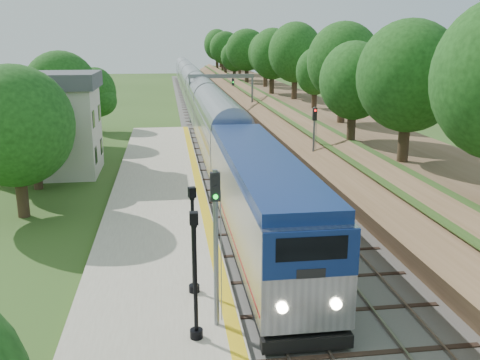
{
  "coord_description": "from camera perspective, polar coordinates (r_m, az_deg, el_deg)",
  "views": [
    {
      "loc": [
        -4.44,
        -13.29,
        10.47
      ],
      "look_at": [
        -0.5,
        15.49,
        2.8
      ],
      "focal_mm": 40.0,
      "sensor_mm": 36.0,
      "label": 1
    }
  ],
  "objects": [
    {
      "name": "station_building",
      "position": [
        44.79,
        -20.13,
        5.7
      ],
      "size": [
        8.6,
        6.6,
        8.0
      ],
      "color": "beige",
      "rests_on": "ground"
    },
    {
      "name": "lamppost_mid",
      "position": [
        18.53,
        -4.79,
        -10.95
      ],
      "size": [
        0.46,
        0.46,
        4.61
      ],
      "color": "black",
      "rests_on": "platform"
    },
    {
      "name": "embankment",
      "position": [
        75.25,
        3.63,
        8.27
      ],
      "size": [
        10.64,
        170.0,
        11.7
      ],
      "color": "brown",
      "rests_on": "ground"
    },
    {
      "name": "train",
      "position": [
        79.94,
        -4.63,
        8.97
      ],
      "size": [
        3.25,
        130.1,
        4.78
      ],
      "color": "black",
      "rests_on": "trackbed"
    },
    {
      "name": "yellow_stripe",
      "position": [
        31.04,
        -3.52,
        -4.19
      ],
      "size": [
        0.55,
        68.0,
        0.01
      ],
      "primitive_type": "cube",
      "color": "gold",
      "rests_on": "platform"
    },
    {
      "name": "signal_platform",
      "position": [
        18.72,
        -2.61,
        -5.56
      ],
      "size": [
        0.34,
        0.27,
        5.83
      ],
      "color": "slate",
      "rests_on": "platform"
    },
    {
      "name": "lamppost_far",
      "position": [
        21.78,
        -5.01,
        -7.07
      ],
      "size": [
        0.44,
        0.44,
        4.48
      ],
      "color": "black",
      "rests_on": "platform"
    },
    {
      "name": "trackbed",
      "position": [
        74.3,
        -2.76,
        6.73
      ],
      "size": [
        9.5,
        170.0,
        0.28
      ],
      "color": "#4C4944",
      "rests_on": "ground"
    },
    {
      "name": "signal_gantry",
      "position": [
        68.86,
        -2.04,
        10.08
      ],
      "size": [
        8.4,
        0.38,
        6.2
      ],
      "color": "slate",
      "rests_on": "ground"
    },
    {
      "name": "trees_behind_platform",
      "position": [
        35.12,
        -18.77,
        4.27
      ],
      "size": [
        7.82,
        53.32,
        7.21
      ],
      "color": "#332316",
      "rests_on": "ground"
    },
    {
      "name": "signal_farside",
      "position": [
        39.72,
        7.89,
        4.62
      ],
      "size": [
        0.31,
        0.24,
        5.61
      ],
      "color": "slate",
      "rests_on": "ground"
    },
    {
      "name": "platform",
      "position": [
        31.05,
        -8.79,
        -4.72
      ],
      "size": [
        6.4,
        68.0,
        0.38
      ],
      "primitive_type": "cube",
      "color": "#A59A85",
      "rests_on": "ground"
    }
  ]
}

